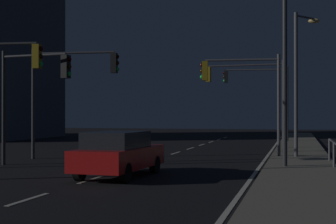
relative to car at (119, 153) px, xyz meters
name	(u,v)px	position (x,y,z in m)	size (l,w,h in m)	color
ground_plane	(134,166)	(-0.64, 3.58, -0.82)	(112.00, 112.00, 0.00)	black
sidewalk_right	(301,169)	(6.09, 3.58, -0.75)	(2.77, 77.00, 0.14)	gray
lane_markings_center	(156,159)	(-0.64, 7.08, -0.82)	(0.14, 50.00, 0.01)	silver
lane_edge_line	(265,159)	(4.46, 8.58, -0.82)	(0.14, 53.00, 0.01)	silver
car	(119,153)	(0.00, 0.00, 0.00)	(2.06, 4.49, 1.57)	#B71414
traffic_light_far_center	(243,84)	(3.36, 8.62, 2.83)	(3.92, 0.66, 4.97)	#4C4C51
traffic_light_near_left	(33,84)	(-4.78, 2.66, 2.61)	(3.40, 0.59, 4.89)	#2D3033
traffic_light_near_right	(248,85)	(2.94, 15.45, 3.17)	(5.03, 0.62, 5.38)	#38383D
traffic_light_overhead_east	(70,80)	(-4.66, 5.97, 3.00)	(4.39, 0.64, 5.39)	#38383D
traffic_light_mid_left	(260,88)	(3.14, 23.09, 3.41)	(4.96, 0.82, 5.75)	#4C4C51
traffic_light_mid_right	(3,77)	(-5.40, 1.39, 2.81)	(3.02, 0.53, 5.22)	#38383D
street_lamp_across_street	(299,70)	(6.07, 8.85, 3.50)	(1.24, 1.40, 6.95)	#4C4C51
street_lamp_corner	(285,48)	(5.50, 4.19, 4.00)	(0.56, 2.36, 7.78)	#2D3033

